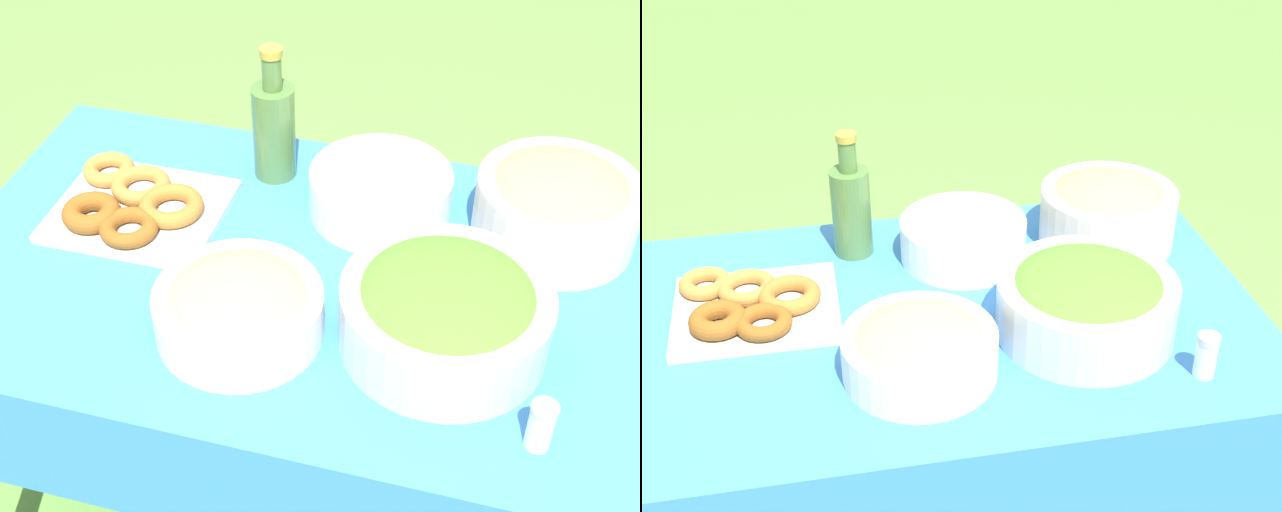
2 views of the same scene
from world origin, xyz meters
TOP-DOWN VIEW (x-y plane):
  - picnic_table at (0.00, 0.00)m, footprint 1.22×0.76m
  - salad_bowl at (-0.26, 0.11)m, footprint 0.32×0.32m
  - pasta_bowl at (0.05, 0.16)m, footprint 0.26×0.26m
  - donut_platter at (0.33, -0.06)m, footprint 0.30×0.27m
  - plate_stack at (-0.10, -0.19)m, footprint 0.26×0.26m
  - olive_oil_bottle at (0.12, -0.25)m, footprint 0.08×0.08m
  - bread_bowl at (-0.40, -0.20)m, footprint 0.28×0.28m
  - salt_shaker at (-0.42, 0.26)m, footprint 0.04×0.04m

SIDE VIEW (x-z plane):
  - picnic_table at x=0.00m, z-range 0.24..0.94m
  - donut_platter at x=0.33m, z-range 0.69..0.74m
  - salt_shaker at x=-0.42m, z-range 0.69..0.77m
  - plate_stack at x=-0.10m, z-range 0.69..0.78m
  - pasta_bowl at x=0.05m, z-range 0.69..0.79m
  - salad_bowl at x=-0.26m, z-range 0.70..0.83m
  - bread_bowl at x=-0.40m, z-range 0.70..0.84m
  - olive_oil_bottle at x=0.12m, z-range 0.66..0.93m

